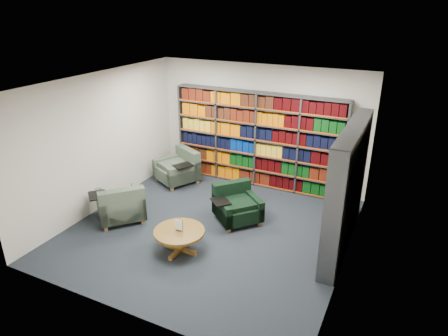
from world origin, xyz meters
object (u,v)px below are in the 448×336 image
at_px(chair_teal_left, 180,169).
at_px(coffee_table, 179,235).
at_px(chair_teal_front, 121,206).
at_px(chair_green_right, 236,206).

xyz_separation_m(chair_teal_left, coffee_table, (1.57, -2.54, 0.02)).
height_order(chair_teal_front, coffee_table, chair_teal_front).
xyz_separation_m(chair_teal_left, chair_green_right, (1.98, -1.08, -0.02)).
bearing_deg(chair_teal_left, coffee_table, -58.33).
distance_m(chair_green_right, coffee_table, 1.51).
bearing_deg(coffee_table, chair_green_right, 74.05).
height_order(chair_green_right, chair_teal_front, chair_teal_front).
relative_size(chair_green_right, coffee_table, 1.27).
distance_m(chair_teal_left, chair_green_right, 2.26).
distance_m(chair_teal_left, coffee_table, 2.98).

